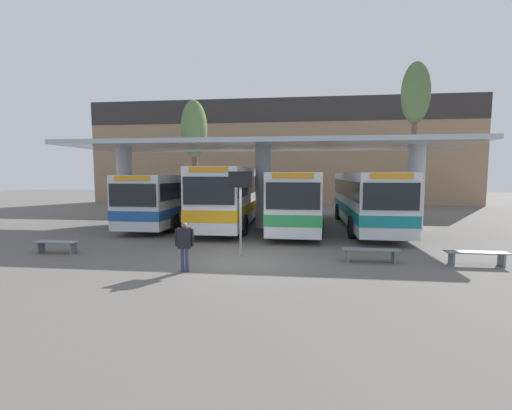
# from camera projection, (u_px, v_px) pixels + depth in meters

# --- Properties ---
(ground_plane) EXTENTS (100.00, 100.00, 0.00)m
(ground_plane) POSITION_uv_depth(u_px,v_px,m) (242.00, 260.00, 12.29)
(ground_plane) COLOR #605B56
(townhouse_backdrop) EXTENTS (40.00, 0.58, 10.71)m
(townhouse_backdrop) POSITION_uv_depth(u_px,v_px,m) (278.00, 143.00, 34.82)
(townhouse_backdrop) COLOR #9E7A5B
(townhouse_backdrop) RESTS_ON ground_plane
(station_canopy) EXTENTS (21.81, 6.61, 4.85)m
(station_canopy) POSITION_uv_depth(u_px,v_px,m) (263.00, 155.00, 19.54)
(station_canopy) COLOR silver
(station_canopy) RESTS_ON ground_plane
(transit_bus_left_bay) EXTENTS (2.92, 10.38, 3.03)m
(transit_bus_left_bay) POSITION_uv_depth(u_px,v_px,m) (173.00, 196.00, 21.23)
(transit_bus_left_bay) COLOR silver
(transit_bus_left_bay) RESTS_ON ground_plane
(transit_bus_center_bay) EXTENTS (2.81, 11.22, 3.42)m
(transit_bus_center_bay) POSITION_uv_depth(u_px,v_px,m) (232.00, 194.00, 20.56)
(transit_bus_center_bay) COLOR silver
(transit_bus_center_bay) RESTS_ON ground_plane
(transit_bus_right_bay) EXTENTS (2.97, 10.99, 3.15)m
(transit_bus_right_bay) POSITION_uv_depth(u_px,v_px,m) (297.00, 197.00, 19.71)
(transit_bus_right_bay) COLOR silver
(transit_bus_right_bay) RESTS_ON ground_plane
(transit_bus_far_right_bay) EXTENTS (2.85, 11.71, 3.14)m
(transit_bus_far_right_bay) POSITION_uv_depth(u_px,v_px,m) (365.00, 197.00, 19.62)
(transit_bus_far_right_bay) COLOR silver
(transit_bus_far_right_bay) RESTS_ON ground_plane
(waiting_bench_near_pillar) EXTENTS (1.72, 0.44, 0.46)m
(waiting_bench_near_pillar) POSITION_uv_depth(u_px,v_px,m) (57.00, 244.00, 13.33)
(waiting_bench_near_pillar) COLOR slate
(waiting_bench_near_pillar) RESTS_ON ground_plane
(waiting_bench_mid_platform) EXTENTS (1.95, 0.44, 0.46)m
(waiting_bench_mid_platform) POSITION_uv_depth(u_px,v_px,m) (371.00, 252.00, 11.94)
(waiting_bench_mid_platform) COLOR slate
(waiting_bench_mid_platform) RESTS_ON ground_plane
(waiting_bench_far_platform) EXTENTS (1.98, 0.44, 0.46)m
(waiting_bench_far_platform) POSITION_uv_depth(u_px,v_px,m) (477.00, 255.00, 11.53)
(waiting_bench_far_platform) COLOR slate
(waiting_bench_far_platform) RESTS_ON ground_plane
(info_sign_platform) EXTENTS (0.90, 0.09, 3.18)m
(info_sign_platform) POSITION_uv_depth(u_px,v_px,m) (240.00, 196.00, 12.73)
(info_sign_platform) COLOR gray
(info_sign_platform) RESTS_ON ground_plane
(pedestrian_waiting) EXTENTS (0.58, 0.28, 1.57)m
(pedestrian_waiting) POSITION_uv_depth(u_px,v_px,m) (184.00, 242.00, 10.71)
(pedestrian_waiting) COLOR #333856
(pedestrian_waiting) RESTS_ON ground_plane
(poplar_tree_behind_left) EXTENTS (1.83, 1.83, 10.42)m
(poplar_tree_behind_left) POSITION_uv_depth(u_px,v_px,m) (416.00, 97.00, 22.50)
(poplar_tree_behind_left) COLOR brown
(poplar_tree_behind_left) RESTS_ON ground_plane
(poplar_tree_behind_right) EXTENTS (1.91, 1.91, 8.45)m
(poplar_tree_behind_right) POSITION_uv_depth(u_px,v_px,m) (194.00, 132.00, 24.99)
(poplar_tree_behind_right) COLOR brown
(poplar_tree_behind_right) RESTS_ON ground_plane
(parked_car_street) EXTENTS (4.27, 2.14, 1.97)m
(parked_car_street) POSITION_uv_depth(u_px,v_px,m) (162.00, 196.00, 32.49)
(parked_car_street) COLOR silver
(parked_car_street) RESTS_ON ground_plane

